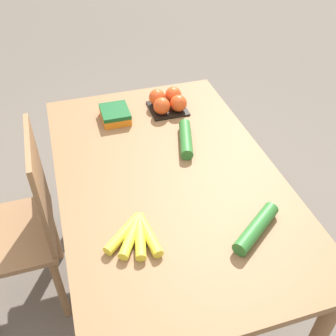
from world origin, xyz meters
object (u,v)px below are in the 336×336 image
Objects in this scene: banana_bunch at (136,234)px; carrot_bag at (115,114)px; chair at (22,227)px; cucumber_near at (186,139)px; cucumber_far at (256,228)px; tomato_pack at (168,101)px.

banana_bunch is 0.74m from carrot_bag.
banana_bunch is (-0.44, -0.43, 0.30)m from chair.
carrot_bag is (0.30, -0.50, 0.31)m from chair.
banana_bunch is at bearing 143.93° from cucumber_near.
cucumber_near and cucumber_far have the same top height.
carrot_bag reaches higher than cucumber_far.
chair is 4.22× the size of cucumber_far.
banana_bunch is at bearing 44.08° from chair.
cucumber_far reaches higher than banana_bunch.
banana_bunch is at bearing 155.77° from tomato_pack.
cucumber_far is (-0.10, -0.39, 0.01)m from banana_bunch.
cucumber_far is at bearing 56.55° from chair.
tomato_pack is (0.31, -0.77, 0.33)m from chair.
banana_bunch is 0.89× the size of cucumber_far.
cucumber_far is (-0.55, -0.06, 0.00)m from cucumber_near.
tomato_pack is 0.27m from carrot_bag.
chair is at bearing 112.06° from tomato_pack.
tomato_pack reaches higher than cucumber_near.
chair is 5.27× the size of tomato_pack.
cucumber_far is at bearing -103.98° from banana_bunch.
tomato_pack reaches higher than carrot_bag.
chair reaches higher than banana_bunch.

